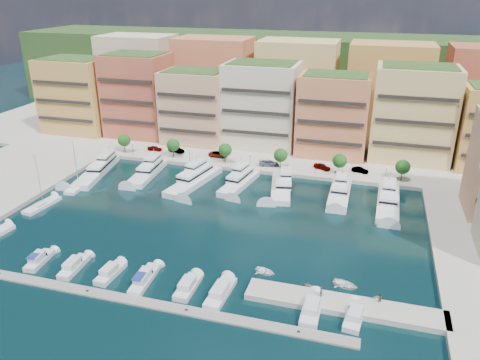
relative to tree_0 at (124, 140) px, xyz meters
The scene contains 55 objects.
ground 52.39m from the tree_0, 39.95° to the right, with size 400.00×400.00×0.00m, color black.
north_quay 49.34m from the tree_0, 35.47° to the left, with size 220.00×64.00×2.00m, color #9E998E.
hillside 86.46m from the tree_0, 62.40° to the left, with size 240.00×40.00×58.00m, color #1A3B18.
south_pontoon 73.65m from the tree_0, 59.77° to the right, with size 72.00×2.20×0.35m, color gray.
finger_pier 89.46m from the tree_0, 38.41° to the right, with size 32.00×5.00×2.00m, color #9E998E.
apartment_0 31.96m from the tree_0, 147.61° to the left, with size 22.00×16.50×24.80m.
apartment_1 21.20m from the tree_0, 102.21° to the left, with size 20.00×16.50×26.80m.
apartment_2 24.86m from the tree_0, 44.13° to the left, with size 20.00×15.50×22.80m.
apartment_3 43.22m from the tree_0, 25.95° to the left, with size 22.00×16.50×25.80m.
apartment_4 62.75m from the tree_0, 15.37° to the left, with size 20.00×15.50×23.80m.
apartment_5 84.60m from the tree_0, 12.71° to the left, with size 22.00×16.50×26.80m.
backblock_0 44.63m from the tree_0, 110.32° to the left, with size 26.00×18.00×30.00m, color beige.
backblock_1 44.63m from the tree_0, 69.68° to the left, with size 26.00×18.00×30.00m, color #D47B4F.
backblock_2 61.58m from the tree_0, 41.99° to the left, with size 26.00×18.00×30.00m, color #D5B570.
backblock_3 85.98m from the tree_0, 28.37° to the left, with size 26.00×18.00×30.00m, color tan.
tree_0 is the anchor object (origin of this frame).
tree_1 16.00m from the tree_0, ahead, with size 3.80×3.80×5.65m.
tree_2 32.00m from the tree_0, ahead, with size 3.80×3.80×5.65m.
tree_3 48.00m from the tree_0, ahead, with size 3.80×3.80×5.65m.
tree_4 64.00m from the tree_0, ahead, with size 3.80×3.80×5.65m.
tree_5 80.00m from the tree_0, ahead, with size 3.80×3.80×5.65m.
lamppost_0 4.70m from the tree_0, 29.90° to the right, with size 0.30×0.30×4.20m.
lamppost_1 22.14m from the tree_0, ahead, with size 0.30×0.30×4.20m.
lamppost_2 40.08m from the tree_0, ahead, with size 0.30×0.30×4.20m.
lamppost_3 58.05m from the tree_0, ahead, with size 0.30×0.30×4.20m.
lamppost_4 76.04m from the tree_0, ahead, with size 0.30×0.30×4.20m.
yacht_0 15.40m from the tree_0, 89.27° to the right, with size 8.49×23.35×7.30m.
yacht_1 19.43m from the tree_0, 42.41° to the right, with size 5.98×18.46×7.30m.
yacht_2 31.86m from the tree_0, 26.76° to the right, with size 8.92×21.84×7.30m.
yacht_3 41.96m from the tree_0, 17.22° to the right, with size 6.96×17.66×7.30m.
yacht_4 52.63m from the tree_0, 13.95° to the right, with size 7.90×18.28×7.30m.
yacht_5 66.62m from the tree_0, 10.45° to the right, with size 4.73×16.53×7.30m.
yacht_6 78.10m from the tree_0, 10.24° to the right, with size 5.31×20.55×7.30m.
cruiser_1 59.95m from the tree_0, 76.24° to the right, with size 3.10×7.25×2.66m.
cruiser_2 62.15m from the tree_0, 69.50° to the right, with size 2.91×7.88×2.55m.
cruiser_3 65.14m from the tree_0, 63.32° to the right, with size 2.79×7.30×2.55m.
cruiser_4 68.44m from the tree_0, 58.30° to the right, with size 3.03×9.27×2.66m.
cruiser_5 73.01m from the tree_0, 52.83° to the right, with size 2.69×7.42×2.55m.
cruiser_6 76.69m from the tree_0, 49.35° to the right, with size 3.29×8.91×2.55m.
cruiser_8 87.37m from the tree_0, 41.73° to the right, with size 2.84×8.30×2.55m.
cruiser_9 92.43m from the tree_0, 38.98° to the right, with size 3.32×7.32×2.55m.
sailboat_2 26.35m from the tree_0, 88.32° to the right, with size 3.66×9.37×13.20m.
sailboat_1 37.95m from the tree_0, 91.35° to the right, with size 4.00×10.13×13.20m.
tender_1 81.96m from the tree_0, 39.01° to the right, with size 1.30×1.50×0.79m, color #C3AD95.
tender_0 74.61m from the tree_0, 41.76° to the right, with size 2.75×3.84×0.80m, color white.
tender_3 91.32m from the tree_0, 34.55° to the right, with size 1.33×1.54×0.81m, color #BFBA92.
tender_2 85.76m from the tree_0, 35.45° to the right, with size 3.11×4.36×0.90m, color white.
car_0 9.40m from the tree_0, 23.94° to the left, with size 1.78×4.43×1.51m, color gray.
car_1 15.89m from the tree_0, 14.79° to the left, with size 1.82×5.21×1.72m, color gray.
car_2 28.97m from the tree_0, ahead, with size 2.60×5.63×1.57m, color gray.
car_3 44.72m from the tree_0, ahead, with size 2.26×5.56×1.61m, color gray.
car_4 59.36m from the tree_0, ahead, with size 1.92×4.78×1.63m, color gray.
car_5 69.55m from the tree_0, ahead, with size 1.54×4.41×1.45m, color gray.
person_0 86.08m from the tree_0, 39.74° to the right, with size 0.71×0.46×1.94m, color #25324A.
person_1 92.56m from the tree_0, 35.53° to the right, with size 0.79×0.62×1.63m, color #472F2A.
Camera 1 is at (31.11, -85.69, 48.14)m, focal length 35.00 mm.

